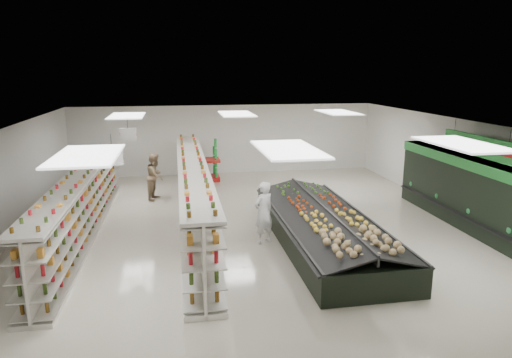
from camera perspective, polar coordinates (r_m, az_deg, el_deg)
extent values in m
plane|color=beige|center=(14.13, -0.13, -6.26)|extent=(16.00, 16.00, 0.00)
cube|color=white|center=(13.39, -0.14, 6.74)|extent=(14.00, 16.00, 0.02)
cube|color=white|center=(21.46, -3.84, 4.94)|extent=(14.00, 0.02, 3.20)
cube|color=white|center=(6.42, 12.82, -16.42)|extent=(14.00, 0.02, 3.20)
cube|color=white|center=(14.27, -29.03, -1.08)|extent=(0.02, 16.00, 3.20)
cube|color=white|center=(16.37, 24.78, 1.05)|extent=(0.02, 16.00, 3.20)
cube|color=black|center=(15.04, 26.38, -2.09)|extent=(0.80, 8.00, 2.20)
cube|color=#207B2E|center=(14.83, 26.70, 1.45)|extent=(0.85, 8.00, 0.30)
cube|color=black|center=(15.04, 25.40, -4.17)|extent=(0.55, 7.80, 0.15)
cube|color=beige|center=(14.89, 26.02, -1.19)|extent=(0.45, 7.70, 0.03)
cube|color=beige|center=(14.83, 26.13, -0.07)|extent=(0.45, 7.70, 0.03)
cube|color=white|center=(11.38, -17.53, 2.63)|extent=(0.50, 0.06, 0.40)
cube|color=#AC1314|center=(11.38, -17.53, 2.63)|extent=(0.52, 0.02, 0.12)
cylinder|color=black|center=(11.33, -17.64, 4.12)|extent=(0.01, 0.01, 0.50)
cube|color=white|center=(15.31, -15.70, 5.39)|extent=(0.50, 0.06, 0.40)
cube|color=#AC1314|center=(15.31, -15.70, 5.39)|extent=(0.52, 0.02, 0.12)
cylinder|color=black|center=(15.27, -15.77, 6.50)|extent=(0.01, 0.01, 0.50)
cube|color=#207B2E|center=(14.56, 26.06, 3.73)|extent=(0.10, 3.20, 0.60)
cube|color=#AC1314|center=(14.53, 25.87, 3.73)|extent=(0.03, 3.20, 0.18)
cylinder|color=black|center=(13.57, 29.17, 4.49)|extent=(0.01, 0.01, 0.50)
cylinder|color=black|center=(15.48, 23.63, 5.97)|extent=(0.01, 0.01, 0.50)
cube|color=white|center=(14.62, -20.58, -6.25)|extent=(0.89, 10.57, 0.11)
cube|color=white|center=(14.37, -20.85, -3.14)|extent=(0.16, 10.56, 1.76)
cube|color=white|center=(14.15, -21.15, 0.42)|extent=(0.89, 10.57, 0.07)
cube|color=beige|center=(14.62, -21.39, -5.87)|extent=(0.49, 10.48, 0.03)
cube|color=beige|center=(14.51, -21.52, -4.44)|extent=(0.49, 10.48, 0.03)
cube|color=beige|center=(14.40, -21.65, -2.98)|extent=(0.49, 10.48, 0.03)
cube|color=beige|center=(14.30, -21.78, -1.49)|extent=(0.49, 10.48, 0.03)
cube|color=beige|center=(14.21, -21.92, 0.01)|extent=(0.49, 10.48, 0.03)
cube|color=beige|center=(14.54, -19.82, -5.84)|extent=(0.49, 10.48, 0.03)
cube|color=beige|center=(14.43, -19.95, -4.40)|extent=(0.49, 10.48, 0.03)
cube|color=beige|center=(14.32, -20.07, -2.93)|extent=(0.49, 10.48, 0.03)
cube|color=beige|center=(14.22, -20.19, -1.44)|extent=(0.49, 10.48, 0.03)
cube|color=beige|center=(14.13, -20.32, 0.07)|extent=(0.49, 10.48, 0.03)
cube|color=white|center=(14.64, -7.76, -5.42)|extent=(0.91, 11.64, 0.12)
cube|color=white|center=(14.38, -7.88, -1.98)|extent=(0.10, 11.64, 1.94)
cube|color=white|center=(14.14, -8.01, 1.96)|extent=(0.91, 11.64, 0.08)
cube|color=beige|center=(14.60, -8.65, -5.03)|extent=(0.47, 11.54, 0.03)
cube|color=beige|center=(14.47, -8.71, -3.44)|extent=(0.47, 11.54, 0.03)
cube|color=beige|center=(14.36, -8.77, -1.81)|extent=(0.47, 11.54, 0.03)
cube|color=beige|center=(14.25, -8.83, -0.17)|extent=(0.47, 11.54, 0.03)
cube|color=beige|center=(14.16, -8.89, 1.50)|extent=(0.47, 11.54, 0.03)
cube|color=beige|center=(14.61, -6.90, -4.95)|extent=(0.47, 11.54, 0.03)
cube|color=beige|center=(14.49, -6.95, -3.36)|extent=(0.47, 11.54, 0.03)
cube|color=beige|center=(14.37, -6.99, -1.74)|extent=(0.47, 11.54, 0.03)
cube|color=beige|center=(14.27, -7.04, -0.10)|extent=(0.47, 11.54, 0.03)
cube|color=beige|center=(14.17, -7.09, 1.57)|extent=(0.47, 11.54, 0.03)
cube|color=black|center=(13.08, 8.44, -6.40)|extent=(2.46, 7.15, 0.71)
cube|color=#262626|center=(12.64, 3.37, -5.16)|extent=(0.07, 7.15, 0.06)
cube|color=#262626|center=(13.37, 13.33, -4.47)|extent=(0.07, 7.15, 0.06)
cube|color=black|center=(12.74, 5.78, -4.58)|extent=(1.32, 7.04, 0.37)
cube|color=black|center=(13.13, 11.16, -4.21)|extent=(1.32, 7.04, 0.37)
cube|color=#262626|center=(12.89, 8.53, -3.96)|extent=(0.06, 7.04, 0.26)
cube|color=#AC1314|center=(20.29, -6.46, 0.10)|extent=(1.31, 0.89, 0.22)
cube|color=#B01E17|center=(20.12, -6.52, 2.35)|extent=(1.37, 0.94, 0.11)
imported|color=white|center=(12.77, 0.95, -4.22)|extent=(0.78, 0.70, 1.78)
imported|color=#A28463|center=(17.56, -12.47, 0.35)|extent=(0.77, 0.98, 1.76)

